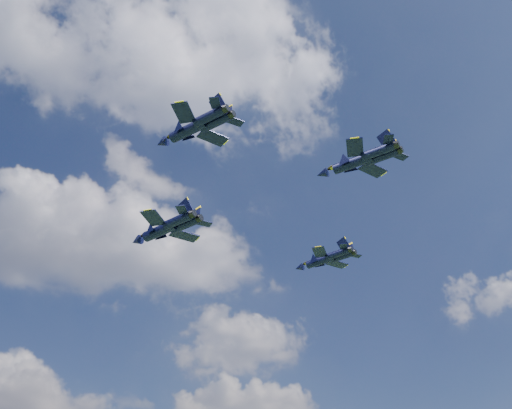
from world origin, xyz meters
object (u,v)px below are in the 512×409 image
object	(u,v)px
jet_slot	(350,164)
jet_right	(319,261)
jet_lead	(158,231)
jet_left	(186,131)

from	to	relation	value
jet_slot	jet_right	bearing A→B (deg)	36.95
jet_lead	jet_left	size ratio (longest dim) A/B	1.25
jet_lead	jet_left	bearing A→B (deg)	-126.71
jet_left	jet_slot	distance (m)	24.64
jet_lead	jet_right	xyz separation A→B (m)	(30.70, 1.34, -2.82)
jet_right	jet_slot	world-z (taller)	jet_slot
jet_lead	jet_slot	xyz separation A→B (m)	(27.76, -27.99, -1.72)
jet_right	jet_lead	bearing A→B (deg)	139.88
jet_left	jet_right	world-z (taller)	jet_left
jet_right	jet_slot	distance (m)	29.49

